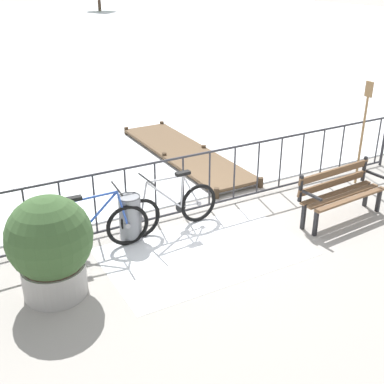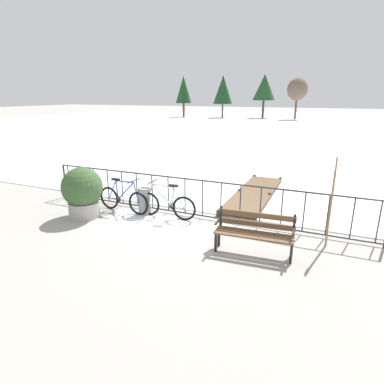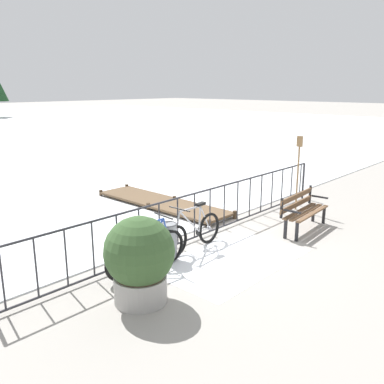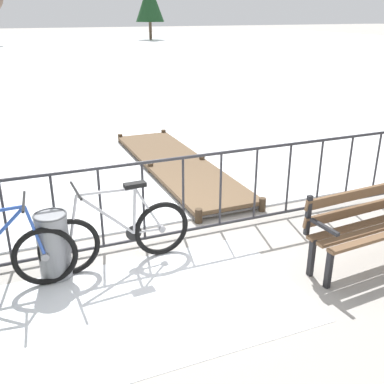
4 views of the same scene
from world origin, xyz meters
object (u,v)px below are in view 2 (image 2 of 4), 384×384
Objects in this scene: bicycle_second at (123,199)px; park_bench at (255,230)px; planter_with_shrub at (83,191)px; trash_bin at (145,201)px; oar_upright at (332,197)px; bicycle_near_railing at (166,205)px.

bicycle_second is 1.05× the size of park_bench.
park_bench is 4.70m from planter_with_shrub.
planter_with_shrub is at bearing -149.39° from trash_bin.
oar_upright is at bearing 6.63° from planter_with_shrub.
park_bench is at bearing -21.10° from bicycle_near_railing.
bicycle_second reaches higher than trash_bin.
oar_upright is at bearing -1.44° from bicycle_near_railing.
bicycle_near_railing is 4.07m from oar_upright.
bicycle_near_railing is at bearing 178.56° from oar_upright.
oar_upright is (6.07, 0.71, 0.43)m from planter_with_shrub.
bicycle_near_railing is 2.34× the size of trash_bin.
park_bench reaches higher than trash_bin.
oar_upright is (3.99, -0.10, 0.77)m from bicycle_near_railing.
bicycle_second is 5.36m from oar_upright.
oar_upright reaches higher than planter_with_shrub.
oar_upright is at bearing -1.47° from trash_bin.
trash_bin is at bearing 178.33° from bicycle_near_railing.
planter_with_shrub is (-4.69, 0.20, 0.20)m from park_bench.
planter_with_shrub is at bearing -136.51° from bicycle_second.
planter_with_shrub reaches higher than bicycle_near_railing.
planter_with_shrub is (-2.08, -0.81, 0.34)m from bicycle_near_railing.
bicycle_second is 0.64m from trash_bin.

